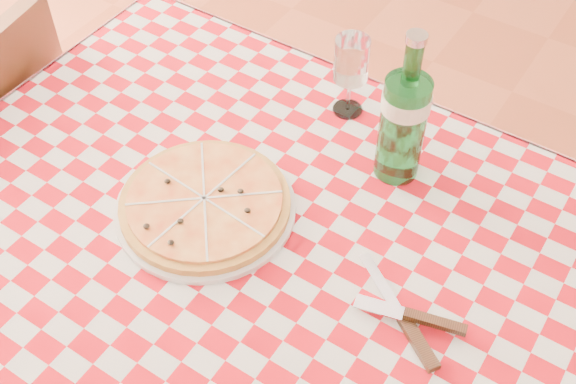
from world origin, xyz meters
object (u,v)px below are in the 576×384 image
object	(u,v)px
water_bottle	(405,108)
wine_glass	(350,77)
pizza_plate	(205,203)
dining_table	(279,279)

from	to	relation	value
water_bottle	wine_glass	size ratio (longest dim) A/B	1.79
water_bottle	pizza_plate	bearing A→B (deg)	-131.04
wine_glass	dining_table	bearing A→B (deg)	-78.86
pizza_plate	water_bottle	xyz separation A→B (m)	(0.23, 0.26, 0.13)
dining_table	water_bottle	distance (m)	0.36
pizza_plate	dining_table	bearing A→B (deg)	2.62
pizza_plate	water_bottle	size ratio (longest dim) A/B	1.05
dining_table	wine_glass	bearing A→B (deg)	101.14
wine_glass	pizza_plate	bearing A→B (deg)	-102.16
dining_table	pizza_plate	bearing A→B (deg)	-177.38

